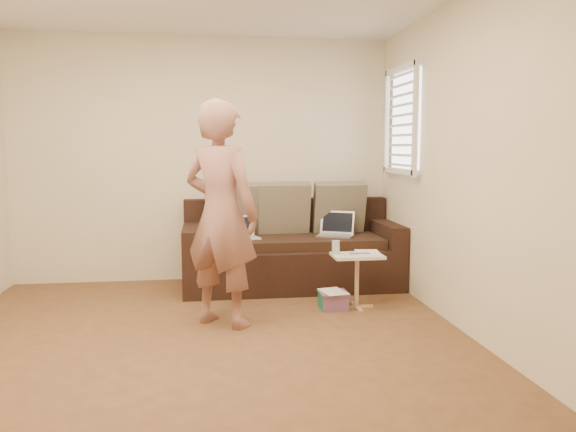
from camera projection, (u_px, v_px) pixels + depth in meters
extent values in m
plane|color=brown|center=(206.00, 349.00, 4.16)|extent=(4.50, 4.50, 0.00)
plane|color=beige|center=(203.00, 160.00, 6.21)|extent=(4.00, 0.00, 4.00)
plane|color=beige|center=(201.00, 194.00, 1.79)|extent=(4.00, 0.00, 4.00)
plane|color=beige|center=(475.00, 166.00, 4.29)|extent=(0.00, 4.50, 4.50)
imported|color=#925053|center=(221.00, 214.00, 4.63)|extent=(0.80, 0.75, 1.82)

